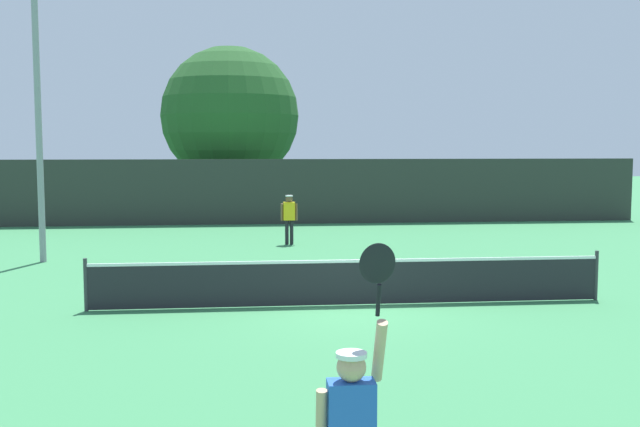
{
  "coord_description": "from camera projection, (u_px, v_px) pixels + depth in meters",
  "views": [
    {
      "loc": [
        -2.15,
        -15.04,
        3.33
      ],
      "look_at": [
        -0.4,
        2.22,
        1.72
      ],
      "focal_mm": 41.62,
      "sensor_mm": 36.0,
      "label": 1
    }
  ],
  "objects": [
    {
      "name": "light_pole",
      "position": [
        37.0,
        78.0,
        20.67
      ],
      "size": [
        1.18,
        0.28,
        9.21
      ],
      "color": "gray",
      "rests_on": "ground"
    },
    {
      "name": "large_tree",
      "position": [
        230.0,
        116.0,
        34.75
      ],
      "size": [
        6.46,
        6.46,
        7.93
      ],
      "color": "brown",
      "rests_on": "ground"
    },
    {
      "name": "parked_car_mid",
      "position": [
        403.0,
        192.0,
        40.43
      ],
      "size": [
        1.93,
        4.21,
        1.69
      ],
      "rotation": [
        0.0,
        0.0,
        -0.01
      ],
      "color": "navy",
      "rests_on": "ground"
    },
    {
      "name": "parked_car_near",
      "position": [
        318.0,
        194.0,
        38.66
      ],
      "size": [
        2.2,
        4.33,
        1.69
      ],
      "rotation": [
        0.0,
        0.0,
        0.07
      ],
      "color": "navy",
      "rests_on": "ground"
    },
    {
      "name": "parked_car_far",
      "position": [
        471.0,
        195.0,
        38.11
      ],
      "size": [
        2.37,
        4.39,
        1.69
      ],
      "rotation": [
        0.0,
        0.0,
        -0.12
      ],
      "color": "navy",
      "rests_on": "ground"
    },
    {
      "name": "tennis_ball",
      "position": [
        431.0,
        276.0,
        18.73
      ],
      "size": [
        0.07,
        0.07,
        0.07
      ],
      "primitive_type": "sphere",
      "color": "#CCE033",
      "rests_on": "ground"
    },
    {
      "name": "tennis_net",
      "position": [
        350.0,
        281.0,
        15.37
      ],
      "size": [
        10.77,
        0.08,
        1.07
      ],
      "color": "#232328",
      "rests_on": "ground"
    },
    {
      "name": "perimeter_fence",
      "position": [
        296.0,
        192.0,
        31.25
      ],
      "size": [
        29.71,
        0.12,
        2.74
      ],
      "primitive_type": "cube",
      "color": "#2D332D",
      "rests_on": "ground"
    },
    {
      "name": "player_serving",
      "position": [
        352.0,
        422.0,
        5.92
      ],
      "size": [
        0.67,
        0.4,
        2.55
      ],
      "color": "blue",
      "rests_on": "ground"
    },
    {
      "name": "player_receiving",
      "position": [
        289.0,
        214.0,
        24.74
      ],
      "size": [
        0.57,
        0.24,
        1.66
      ],
      "rotation": [
        0.0,
        0.0,
        3.14
      ],
      "color": "yellow",
      "rests_on": "ground"
    },
    {
      "name": "ground_plane",
      "position": [
        350.0,
        305.0,
        15.42
      ],
      "size": [
        120.0,
        120.0,
        0.0
      ],
      "primitive_type": "plane",
      "color": "#387F4C"
    }
  ]
}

